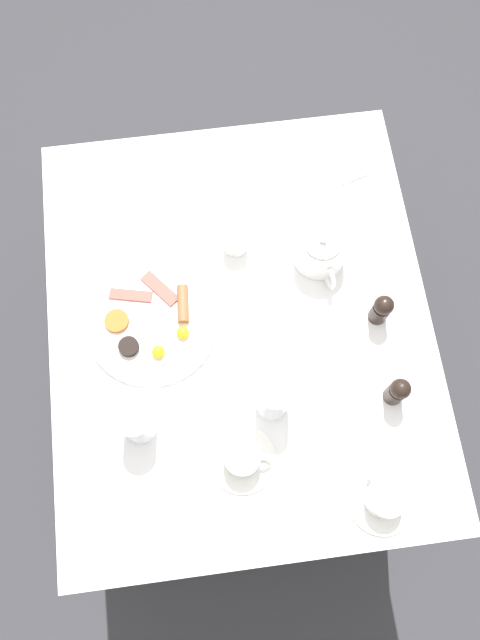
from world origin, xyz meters
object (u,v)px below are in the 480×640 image
napkin_folded (347,160)px  knife_by_plate (188,191)px  teapot_near (321,250)px  spoon_for_tea (97,183)px  salt_grinder (382,309)px  creamer_jug (235,240)px  teacup_with_saucer_left (384,499)px  teacup_with_saucer_right (243,458)px  water_glass_tall (273,398)px  breakfast_plate (153,322)px  water_glass_short (137,423)px  pepper_grinder (398,391)px  fork_by_plate (271,342)px

napkin_folded → knife_by_plate: 0.42m
teapot_near → spoon_for_tea: bearing=53.8°
salt_grinder → knife_by_plate: salt_grinder is taller
teapot_near → napkin_folded: (0.26, -0.12, -0.04)m
creamer_jug → spoon_for_tea: 0.40m
teacup_with_saucer_left → teacup_with_saucer_right: 0.31m
salt_grinder → teacup_with_saucer_left: bearing=170.0°
teacup_with_saucer_right → water_glass_tall: size_ratio=1.08×
breakfast_plate → water_glass_short: 0.25m
teacup_with_saucer_left → napkin_folded: (0.84, -0.08, -0.02)m
breakfast_plate → water_glass_tall: 0.35m
creamer_jug → water_glass_short: bearing=147.3°
teapot_near → pepper_grinder: bearing=-171.5°
teacup_with_saucer_right → water_glass_tall: water_glass_tall is taller
teapot_near → fork_by_plate: size_ratio=1.30×
teacup_with_saucer_left → pepper_grinder: pepper_grinder is taller
breakfast_plate → salt_grinder: salt_grinder is taller
knife_by_plate → water_glass_short: bearing=164.0°
teapot_near → pepper_grinder: teapot_near is taller
water_glass_tall → knife_by_plate: water_glass_tall is taller
knife_by_plate → spoon_for_tea: size_ratio=1.36×
teacup_with_saucer_right → napkin_folded: (0.72, -0.37, -0.02)m
salt_grinder → napkin_folded: salt_grinder is taller
fork_by_plate → spoon_for_tea: size_ratio=1.10×
napkin_folded → creamer_jug: bearing=122.6°
water_glass_tall → creamer_jug: 0.41m
breakfast_plate → fork_by_plate: bearing=-107.2°
breakfast_plate → napkin_folded: bearing=-54.9°
teapot_near → water_glass_short: (-0.36, 0.47, 0.02)m
teapot_near → teacup_with_saucer_right: bearing=143.1°
water_glass_short → salt_grinder: (0.19, -0.58, -0.01)m
water_glass_short → napkin_folded: size_ratio=0.89×
pepper_grinder → spoon_for_tea: 0.91m
teacup_with_saucer_right → fork_by_plate: bearing=-21.3°
pepper_grinder → spoon_for_tea: size_ratio=0.72×
salt_grinder → fork_by_plate: salt_grinder is taller
teacup_with_saucer_left → pepper_grinder: (0.22, -0.07, 0.03)m
napkin_folded → water_glass_tall: bearing=154.8°
teacup_with_saucer_right → water_glass_short: (0.10, 0.22, 0.03)m
knife_by_plate → salt_grinder: bearing=-133.8°
creamer_jug → napkin_folded: creamer_jug is taller
creamer_jug → fork_by_plate: size_ratio=0.54×
teacup_with_saucer_right → salt_grinder: (0.29, -0.36, 0.03)m
teacup_with_saucer_left → napkin_folded: 0.85m
water_glass_tall → breakfast_plate: bearing=47.6°
teacup_with_saucer_right → spoon_for_tea: size_ratio=1.07×
knife_by_plate → napkin_folded: bearing=-85.2°
salt_grinder → knife_by_plate: (0.39, 0.41, -0.05)m
teacup_with_saucer_left → water_glass_tall: 0.32m
creamer_jug → fork_by_plate: 0.26m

